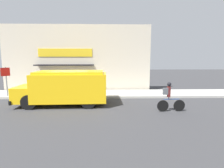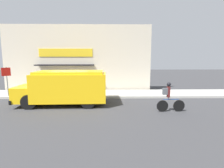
{
  "view_description": "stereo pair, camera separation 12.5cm",
  "coord_description": "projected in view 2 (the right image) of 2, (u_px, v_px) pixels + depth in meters",
  "views": [
    {
      "loc": [
        2.63,
        -12.43,
        2.86
      ],
      "look_at": [
        2.98,
        -0.2,
        1.1
      ],
      "focal_mm": 28.0,
      "sensor_mm": 36.0,
      "label": 1
    },
    {
      "loc": [
        2.75,
        -12.43,
        2.86
      ],
      "look_at": [
        2.98,
        -0.2,
        1.1
      ],
      "focal_mm": 28.0,
      "sensor_mm": 36.0,
      "label": 2
    }
  ],
  "objects": [
    {
      "name": "cyclist",
      "position": [
        169.0,
        97.0,
        9.45
      ],
      "size": [
        1.56,
        0.22,
        1.62
      ],
      "rotation": [
        0.0,
        0.0,
        0.04
      ],
      "color": "black",
      "rests_on": "ground_plane"
    },
    {
      "name": "storefront",
      "position": [
        77.0,
        59.0,
        15.26
      ],
      "size": [
        12.88,
        1.11,
        5.79
      ],
      "color": "beige",
      "rests_on": "ground_plane"
    },
    {
      "name": "sidewalk",
      "position": [
        75.0,
        94.0,
        14.04
      ],
      "size": [
        28.0,
        2.82,
        0.15
      ],
      "color": "#ADAAA3",
      "rests_on": "ground_plane"
    },
    {
      "name": "school_bus",
      "position": [
        66.0,
        87.0,
        10.91
      ],
      "size": [
        5.52,
        2.77,
        2.12
      ],
      "rotation": [
        0.0,
        0.0,
        0.03
      ],
      "color": "yellow",
      "rests_on": "ground_plane"
    },
    {
      "name": "stop_sign_post",
      "position": [
        7.0,
        77.0,
        12.71
      ],
      "size": [
        0.45,
        0.45,
        2.13
      ],
      "color": "slate",
      "rests_on": "sidewalk"
    },
    {
      "name": "trash_bin",
      "position": [
        41.0,
        87.0,
        14.2
      ],
      "size": [
        0.6,
        0.6,
        0.81
      ],
      "color": "slate",
      "rests_on": "sidewalk"
    },
    {
      "name": "ground_plane",
      "position": [
        71.0,
        99.0,
        12.66
      ],
      "size": [
        70.0,
        70.0,
        0.0
      ],
      "primitive_type": "plane",
      "color": "#38383A"
    }
  ]
}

